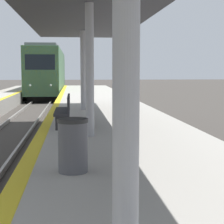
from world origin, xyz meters
name	(u,v)px	position (x,y,z in m)	size (l,w,h in m)	color
train	(48,72)	(0.00, 37.32, 2.38)	(2.81, 19.29, 4.67)	black
station_canopy	(89,1)	(2.91, 8.28, 4.25)	(4.01, 19.50, 3.51)	#99999E
trash_bin	(73,145)	(2.48, 4.95, 1.34)	(0.51, 0.51, 0.88)	#4C4C51
bench	(65,110)	(2.23, 10.07, 1.40)	(0.44, 1.96, 0.92)	#28282D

